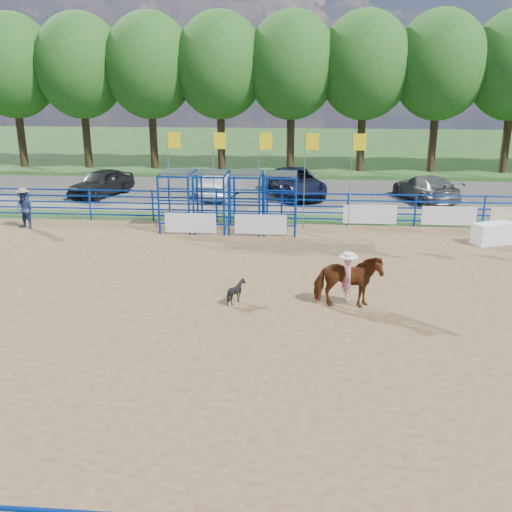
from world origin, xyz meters
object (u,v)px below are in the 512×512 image
car_a (102,183)px  car_c (296,182)px  spectator_cowboy (25,209)px  announcer_table (493,234)px  horse_and_rider (348,279)px  car_d (425,188)px  calf (236,291)px  car_b (222,185)px

car_a → car_c: (10.95, 0.88, 0.02)m
car_c → spectator_cowboy: bearing=-159.1°
announcer_table → horse_and_rider: (-6.37, -7.20, 0.46)m
announcer_table → spectator_cowboy: spectator_cowboy is taller
announcer_table → car_d: (-1.06, 8.31, 0.26)m
car_a → car_d: bearing=19.9°
calf → car_c: size_ratio=0.13×
horse_and_rider → car_a: bearing=129.5°
horse_and_rider → car_b: (-5.87, 15.52, -0.20)m
spectator_cowboy → car_d: bearing=21.7°
horse_and_rider → car_d: bearing=71.1°
spectator_cowboy → car_d: size_ratio=0.37×
car_c → horse_and_rider: bearing=-98.0°
horse_and_rider → car_c: (-1.76, 16.28, -0.12)m
announcer_table → spectator_cowboy: (-19.97, 0.78, 0.46)m
car_a → car_d: 18.01m
spectator_cowboy → car_d: (18.91, 7.52, -0.20)m
announcer_table → car_b: car_b is taller
car_c → car_d: (7.07, -0.78, -0.07)m
horse_and_rider → spectator_cowboy: 15.77m
spectator_cowboy → car_a: bearing=83.1°
horse_and_rider → car_d: size_ratio=0.48×
spectator_cowboy → car_a: size_ratio=0.40×
car_c → calf: bearing=-109.5°
announcer_table → calf: size_ratio=2.24×
calf → spectator_cowboy: 12.99m
announcer_table → calf: 11.96m
announcer_table → horse_and_rider: horse_and_rider is taller
announcer_table → calf: (-9.64, -7.08, -0.07)m
announcer_table → spectator_cowboy: bearing=177.8°
calf → spectator_cowboy: bearing=38.5°
car_b → car_d: (11.18, -0.02, 0.01)m
calf → car_c: bearing=-19.6°
spectator_cowboy → car_a: 7.48m
calf → spectator_cowboy: (-10.33, 7.87, 0.53)m
car_b → car_d: car_d is taller
car_d → car_c: bearing=-24.4°
car_d → announcer_table: bearing=79.2°
car_d → car_b: bearing=-18.2°
car_b → car_c: (4.11, 0.76, 0.08)m
calf → car_c: 16.24m
calf → car_b: size_ratio=0.17×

